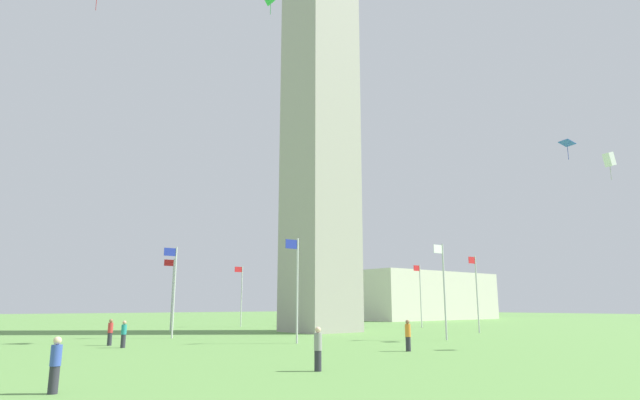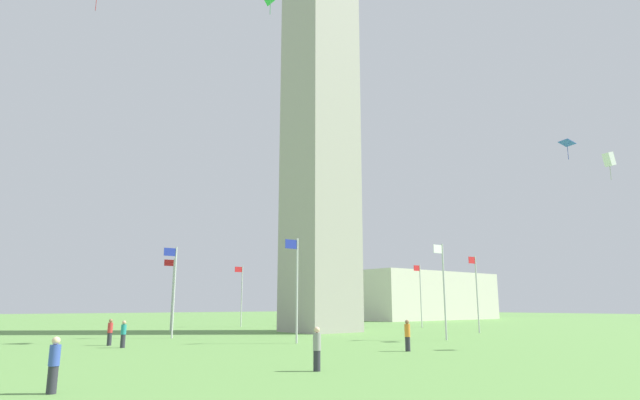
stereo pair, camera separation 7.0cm
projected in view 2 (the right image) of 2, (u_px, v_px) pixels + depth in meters
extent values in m
plane|color=#609347|center=(320.00, 332.00, 50.12)|extent=(260.00, 260.00, 0.00)
cube|color=#A8A399|center=(320.00, 97.00, 54.94)|extent=(6.06, 6.06, 48.51)
cylinder|color=silver|center=(174.00, 292.00, 41.55)|extent=(0.14, 0.14, 7.25)
cube|color=#1E2D99|center=(170.00, 252.00, 41.84)|extent=(1.00, 0.03, 0.64)
cylinder|color=silver|center=(297.00, 290.00, 36.12)|extent=(0.14, 0.14, 7.25)
cube|color=#1E2D99|center=(291.00, 244.00, 36.41)|extent=(1.00, 0.03, 0.64)
cylinder|color=silver|center=(444.00, 291.00, 39.31)|extent=(0.14, 0.14, 7.25)
cube|color=white|center=(438.00, 249.00, 39.61)|extent=(1.00, 0.03, 0.64)
cylinder|color=silver|center=(477.00, 294.00, 49.26)|extent=(0.14, 0.14, 7.25)
cube|color=red|center=(472.00, 260.00, 49.55)|extent=(1.00, 0.03, 0.64)
cylinder|color=silver|center=(421.00, 296.00, 60.13)|extent=(0.14, 0.14, 7.25)
cube|color=red|center=(417.00, 268.00, 60.42)|extent=(1.00, 0.03, 0.64)
cylinder|color=silver|center=(333.00, 296.00, 65.56)|extent=(0.14, 0.14, 7.25)
cube|color=red|center=(329.00, 271.00, 65.85)|extent=(1.00, 0.03, 0.64)
cylinder|color=silver|center=(242.00, 296.00, 62.37)|extent=(0.14, 0.14, 7.25)
cube|color=red|center=(239.00, 269.00, 62.66)|extent=(1.00, 0.03, 0.64)
cylinder|color=silver|center=(172.00, 294.00, 52.42)|extent=(0.14, 0.14, 7.25)
cube|color=red|center=(169.00, 263.00, 52.71)|extent=(1.00, 0.03, 0.64)
cylinder|color=#2D2D38|center=(408.00, 344.00, 29.46)|extent=(0.29, 0.29, 0.80)
cylinder|color=orange|center=(407.00, 330.00, 29.61)|extent=(0.32, 0.32, 0.72)
sphere|color=#936B4C|center=(407.00, 322.00, 29.71)|extent=(0.24, 0.24, 0.24)
cylinder|color=#2D2D38|center=(52.00, 380.00, 15.47)|extent=(0.29, 0.29, 0.80)
cylinder|color=#3851B2|center=(55.00, 355.00, 15.61)|extent=(0.32, 0.32, 0.62)
sphere|color=beige|center=(56.00, 341.00, 15.70)|extent=(0.24, 0.24, 0.24)
cylinder|color=#2D2D38|center=(317.00, 361.00, 20.69)|extent=(0.29, 0.29, 0.80)
cylinder|color=gray|center=(317.00, 342.00, 20.84)|extent=(0.32, 0.32, 0.69)
sphere|color=beige|center=(317.00, 330.00, 20.93)|extent=(0.24, 0.24, 0.24)
cylinder|color=#2D2D38|center=(109.00, 339.00, 33.59)|extent=(0.29, 0.29, 0.80)
cylinder|color=red|center=(110.00, 328.00, 33.74)|extent=(0.32, 0.32, 0.65)
sphere|color=#936B4C|center=(111.00, 321.00, 33.83)|extent=(0.24, 0.24, 0.24)
cylinder|color=#2D2D38|center=(123.00, 341.00, 31.83)|extent=(0.29, 0.29, 0.80)
cylinder|color=teal|center=(124.00, 329.00, 31.97)|extent=(0.32, 0.32, 0.60)
sphere|color=tan|center=(124.00, 323.00, 32.06)|extent=(0.24, 0.24, 0.24)
cube|color=white|center=(609.00, 159.00, 32.93)|extent=(0.77, 0.62, 0.95)
cylinder|color=#A7A7A7|center=(610.00, 171.00, 32.77)|extent=(0.04, 0.04, 1.15)
cylinder|color=maroon|center=(96.00, 2.00, 37.17)|extent=(0.04, 0.04, 1.37)
cylinder|color=#208035|center=(270.00, 8.00, 37.36)|extent=(0.04, 0.04, 1.04)
cube|color=blue|center=(567.00, 143.00, 40.40)|extent=(1.15, 1.18, 0.31)
cylinder|color=#233C9D|center=(568.00, 152.00, 40.24)|extent=(0.04, 0.04, 1.16)
cube|color=beige|center=(411.00, 296.00, 94.99)|extent=(29.02, 17.52, 8.26)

